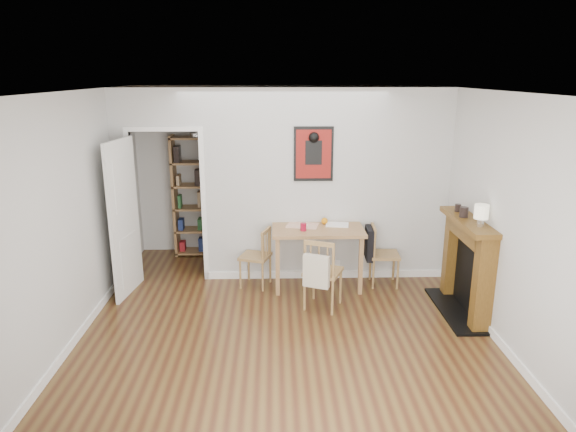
{
  "coord_description": "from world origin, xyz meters",
  "views": [
    {
      "loc": [
        -0.11,
        -5.36,
        2.77
      ],
      "look_at": [
        0.05,
        0.6,
        1.11
      ],
      "focal_mm": 32.0,
      "sensor_mm": 36.0,
      "label": 1
    }
  ],
  "objects_px": {
    "chair_front": "(323,272)",
    "red_glass": "(303,227)",
    "dining_table": "(318,234)",
    "notebook": "(337,225)",
    "bookshelf": "(199,197)",
    "chair_left": "(255,257)",
    "orange_fruit": "(325,221)",
    "fireplace": "(468,263)",
    "chair_right": "(383,254)",
    "ceramic_jar_b": "(458,208)",
    "ceramic_jar_a": "(464,212)",
    "mantel_lamp": "(481,213)"
  },
  "relations": [
    {
      "from": "mantel_lamp",
      "to": "chair_front",
      "type": "bearing_deg",
      "value": 164.81
    },
    {
      "from": "fireplace",
      "to": "ceramic_jar_b",
      "type": "distance_m",
      "value": 0.68
    },
    {
      "from": "chair_front",
      "to": "ceramic_jar_b",
      "type": "relative_size",
      "value": 9.97
    },
    {
      "from": "orange_fruit",
      "to": "ceramic_jar_b",
      "type": "bearing_deg",
      "value": -23.11
    },
    {
      "from": "orange_fruit",
      "to": "red_glass",
      "type": "bearing_deg",
      "value": -136.48
    },
    {
      "from": "fireplace",
      "to": "orange_fruit",
      "type": "bearing_deg",
      "value": 148.41
    },
    {
      "from": "chair_left",
      "to": "ceramic_jar_b",
      "type": "bearing_deg",
      "value": -11.9
    },
    {
      "from": "chair_right",
      "to": "ceramic_jar_a",
      "type": "bearing_deg",
      "value": -45.62
    },
    {
      "from": "chair_left",
      "to": "orange_fruit",
      "type": "distance_m",
      "value": 1.05
    },
    {
      "from": "red_glass",
      "to": "mantel_lamp",
      "type": "bearing_deg",
      "value": -27.98
    },
    {
      "from": "chair_right",
      "to": "ceramic_jar_a",
      "type": "height_order",
      "value": "ceramic_jar_a"
    },
    {
      "from": "chair_front",
      "to": "red_glass",
      "type": "distance_m",
      "value": 0.71
    },
    {
      "from": "dining_table",
      "to": "chair_front",
      "type": "xyz_separation_m",
      "value": [
        0.01,
        -0.69,
        -0.26
      ]
    },
    {
      "from": "dining_table",
      "to": "chair_left",
      "type": "height_order",
      "value": "dining_table"
    },
    {
      "from": "chair_front",
      "to": "mantel_lamp",
      "type": "height_order",
      "value": "mantel_lamp"
    },
    {
      "from": "chair_left",
      "to": "chair_right",
      "type": "bearing_deg",
      "value": -0.32
    },
    {
      "from": "dining_table",
      "to": "ceramic_jar_b",
      "type": "height_order",
      "value": "ceramic_jar_b"
    },
    {
      "from": "ceramic_jar_b",
      "to": "mantel_lamp",
      "type": "bearing_deg",
      "value": -87.22
    },
    {
      "from": "orange_fruit",
      "to": "fireplace",
      "type": "bearing_deg",
      "value": -31.59
    },
    {
      "from": "dining_table",
      "to": "orange_fruit",
      "type": "distance_m",
      "value": 0.22
    },
    {
      "from": "chair_right",
      "to": "fireplace",
      "type": "bearing_deg",
      "value": -45.56
    },
    {
      "from": "chair_right",
      "to": "mantel_lamp",
      "type": "bearing_deg",
      "value": -55.04
    },
    {
      "from": "bookshelf",
      "to": "notebook",
      "type": "distance_m",
      "value": 2.34
    },
    {
      "from": "bookshelf",
      "to": "notebook",
      "type": "relative_size",
      "value": 6.27
    },
    {
      "from": "chair_right",
      "to": "fireplace",
      "type": "height_order",
      "value": "fireplace"
    },
    {
      "from": "dining_table",
      "to": "ceramic_jar_a",
      "type": "xyz_separation_m",
      "value": [
        1.63,
        -0.77,
        0.5
      ]
    },
    {
      "from": "bookshelf",
      "to": "fireplace",
      "type": "xyz_separation_m",
      "value": [
        3.44,
        -2.15,
        -0.31
      ]
    },
    {
      "from": "chair_left",
      "to": "red_glass",
      "type": "relative_size",
      "value": 8.06
    },
    {
      "from": "notebook",
      "to": "mantel_lamp",
      "type": "bearing_deg",
      "value": -41.17
    },
    {
      "from": "orange_fruit",
      "to": "ceramic_jar_b",
      "type": "height_order",
      "value": "ceramic_jar_b"
    },
    {
      "from": "chair_right",
      "to": "chair_front",
      "type": "xyz_separation_m",
      "value": [
        -0.87,
        -0.68,
        0.03
      ]
    },
    {
      "from": "bookshelf",
      "to": "ceramic_jar_b",
      "type": "xyz_separation_m",
      "value": [
        3.38,
        -1.82,
        0.28
      ]
    },
    {
      "from": "orange_fruit",
      "to": "mantel_lamp",
      "type": "relative_size",
      "value": 0.37
    },
    {
      "from": "ceramic_jar_a",
      "to": "notebook",
      "type": "bearing_deg",
      "value": 147.76
    },
    {
      "from": "chair_right",
      "to": "notebook",
      "type": "distance_m",
      "value": 0.74
    },
    {
      "from": "orange_fruit",
      "to": "mantel_lamp",
      "type": "bearing_deg",
      "value": -39.16
    },
    {
      "from": "chair_left",
      "to": "ceramic_jar_a",
      "type": "xyz_separation_m",
      "value": [
        2.46,
        -0.77,
        0.81
      ]
    },
    {
      "from": "orange_fruit",
      "to": "ceramic_jar_a",
      "type": "height_order",
      "value": "ceramic_jar_a"
    },
    {
      "from": "dining_table",
      "to": "chair_right",
      "type": "bearing_deg",
      "value": -0.62
    },
    {
      "from": "notebook",
      "to": "ceramic_jar_b",
      "type": "bearing_deg",
      "value": -23.81
    },
    {
      "from": "ceramic_jar_a",
      "to": "mantel_lamp",
      "type": "bearing_deg",
      "value": -82.63
    },
    {
      "from": "chair_left",
      "to": "red_glass",
      "type": "height_order",
      "value": "red_glass"
    },
    {
      "from": "chair_front",
      "to": "ceramic_jar_b",
      "type": "distance_m",
      "value": 1.81
    },
    {
      "from": "bookshelf",
      "to": "chair_front",
      "type": "bearing_deg",
      "value": -48.81
    },
    {
      "from": "chair_front",
      "to": "orange_fruit",
      "type": "xyz_separation_m",
      "value": [
        0.09,
        0.83,
        0.4
      ]
    },
    {
      "from": "bookshelf",
      "to": "red_glass",
      "type": "height_order",
      "value": "bookshelf"
    },
    {
      "from": "notebook",
      "to": "bookshelf",
      "type": "bearing_deg",
      "value": 148.8
    },
    {
      "from": "chair_front",
      "to": "fireplace",
      "type": "bearing_deg",
      "value": -5.26
    },
    {
      "from": "chair_front",
      "to": "bookshelf",
      "type": "xyz_separation_m",
      "value": [
        -1.74,
        1.99,
        0.47
      ]
    },
    {
      "from": "mantel_lamp",
      "to": "ceramic_jar_b",
      "type": "distance_m",
      "value": 0.63
    }
  ]
}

